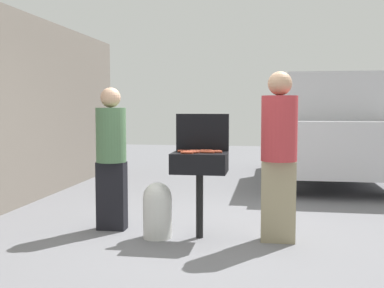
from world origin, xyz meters
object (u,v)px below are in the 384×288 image
Objects in this scene: hot_dog_2 at (190,152)px; person_right at (279,150)px; hot_dog_5 at (207,151)px; hot_dog_10 at (197,152)px; propane_tank at (157,209)px; hot_dog_6 at (214,151)px; hot_dog_1 at (184,151)px; hot_dog_7 at (187,153)px; hot_dog_0 at (193,152)px; hot_dog_4 at (216,152)px; person_left at (111,153)px; hot_dog_9 at (196,151)px; bbq_grill at (200,166)px; parked_minivan at (331,128)px; hot_dog_8 at (197,151)px; hot_dog_3 at (208,152)px.

person_right is (0.95, 0.10, 0.03)m from hot_dog_2.
hot_dog_10 is (-0.09, -0.13, 0.00)m from hot_dog_5.
hot_dog_6 is at bearing 12.08° from propane_tank.
hot_dog_1 is 0.18m from hot_dog_7.
person_right is (0.97, 0.15, 0.03)m from hot_dog_7.
hot_dog_0 is 1.00× the size of hot_dog_4.
person_left is at bearing 156.66° from propane_tank.
hot_dog_1 is at bearing 146.09° from hot_dog_0.
hot_dog_9 is at bearing 20.99° from hot_dog_1.
hot_dog_4 and hot_dog_5 have the same top height.
hot_dog_6 is 0.21m from hot_dog_9.
person_left reaches higher than hot_dog_4.
hot_dog_6 is 1.00× the size of hot_dog_10.
bbq_grill is 1.09m from person_left.
hot_dog_7 is 0.03× the size of parked_minivan.
hot_dog_4 is 4.70m from parked_minivan.
person_left reaches higher than hot_dog_8.
hot_dog_1 is 0.36m from hot_dog_4.
hot_dog_2 and hot_dog_7 have the same top height.
hot_dog_0 and hot_dog_5 have the same top height.
hot_dog_0 is 1.00× the size of hot_dog_8.
person_right reaches higher than hot_dog_10.
hot_dog_6 is at bearing 20.49° from bbq_grill.
propane_tank is 0.37× the size of person_left.
hot_dog_0 and hot_dog_9 have the same top height.
person_left is (-1.14, 0.08, -0.05)m from hot_dog_5.
hot_dog_0 is at bearing -25.97° from person_left.
hot_dog_3 is 0.13m from hot_dog_10.
hot_dog_6 is 0.19m from hot_dog_8.
hot_dog_1 is (-0.18, 0.01, 0.16)m from bbq_grill.
bbq_grill is 0.18m from hot_dog_9.
hot_dog_6 is at bearing 8.54° from hot_dog_1.
hot_dog_2 is 1.00× the size of hot_dog_7.
bbq_grill is 7.29× the size of hot_dog_4.
hot_dog_0 and hot_dog_10 have the same top height.
person_left is 0.38× the size of parked_minivan.
hot_dog_6 reaches higher than bbq_grill.
hot_dog_2 is 0.29m from hot_dog_4.
person_left reaches higher than hot_dog_3.
hot_dog_9 is 0.91m from person_right.
person_left reaches higher than hot_dog_6.
hot_dog_5 is 1.00× the size of hot_dog_6.
hot_dog_1 is 0.15m from hot_dog_10.
propane_tank is at bearing -177.96° from hot_dog_3.
hot_dog_4 is 0.08× the size of person_left.
hot_dog_3 is 1.00× the size of hot_dog_5.
hot_dog_2 is at bearing -3.79° from person_right.
hot_dog_2 is 0.30m from hot_dog_6.
hot_dog_8 is at bearing 11.50° from propane_tank.
person_right is at bearing 76.28° from parked_minivan.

